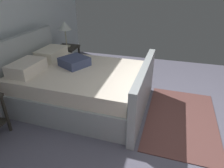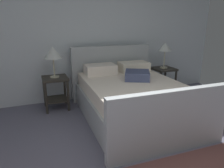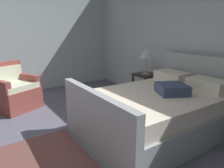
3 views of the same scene
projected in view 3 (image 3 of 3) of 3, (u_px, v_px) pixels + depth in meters
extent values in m
cube|color=slate|center=(38.00, 156.00, 2.58)|extent=(5.87, 5.80, 0.02)
cube|color=silver|center=(193.00, 33.00, 3.84)|extent=(5.99, 0.12, 2.89)
cube|color=#A2A9AB|center=(156.00, 119.00, 3.14)|extent=(1.56, 2.01, 0.40)
cube|color=#A2A9AB|center=(200.00, 87.00, 3.61)|extent=(1.64, 0.13, 1.10)
cube|color=#A2A9AB|center=(95.00, 124.00, 2.53)|extent=(1.64, 0.13, 0.81)
cube|color=silver|center=(157.00, 100.00, 3.06)|extent=(1.48, 1.95, 0.22)
cube|color=silver|center=(172.00, 77.00, 3.67)|extent=(0.57, 0.37, 0.18)
cube|color=silver|center=(208.00, 85.00, 3.12)|extent=(0.57, 0.37, 0.18)
cube|color=#3D4668|center=(172.00, 89.00, 2.98)|extent=(0.54, 0.54, 0.14)
cube|color=#2B2721|center=(146.00, 75.00, 4.43)|extent=(0.44, 0.44, 0.04)
cube|color=#2B2721|center=(145.00, 93.00, 4.53)|extent=(0.40, 0.40, 0.02)
cylinder|color=#2B2721|center=(133.00, 88.00, 4.55)|extent=(0.04, 0.04, 0.56)
cylinder|color=#2B2721|center=(145.00, 92.00, 4.25)|extent=(0.04, 0.04, 0.56)
cylinder|color=#2B2721|center=(145.00, 85.00, 4.76)|extent=(0.04, 0.04, 0.56)
cylinder|color=#2B2721|center=(158.00, 89.00, 4.46)|extent=(0.04, 0.04, 0.56)
cylinder|color=#B7B293|center=(146.00, 73.00, 4.42)|extent=(0.16, 0.16, 0.02)
cylinder|color=#B7B293|center=(146.00, 65.00, 4.37)|extent=(0.02, 0.02, 0.32)
cone|color=silver|center=(147.00, 53.00, 4.31)|extent=(0.31, 0.31, 0.21)
cube|color=#95453E|center=(16.00, 98.00, 4.06)|extent=(0.95, 0.95, 0.42)
cube|color=silver|center=(14.00, 86.00, 3.99)|extent=(0.87, 0.87, 0.10)
cube|color=#95453E|center=(4.00, 74.00, 4.10)|extent=(0.39, 0.71, 0.48)
cube|color=silver|center=(6.00, 76.00, 4.06)|extent=(0.33, 0.60, 0.36)
cube|color=#95453E|center=(28.00, 79.00, 4.23)|extent=(0.63, 0.35, 0.22)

